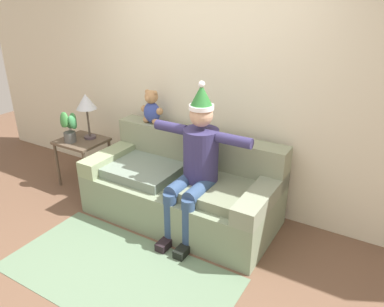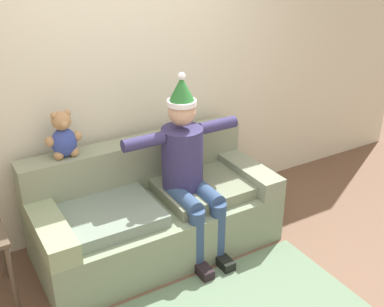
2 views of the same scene
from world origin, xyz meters
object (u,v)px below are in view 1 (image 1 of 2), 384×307
(potted_plant, at_px, (69,126))
(candle_tall, at_px, (70,128))
(table_lamp, at_px, (86,104))
(couch, at_px, (183,188))
(teddy_bear, at_px, (152,108))
(person_seated, at_px, (196,161))
(side_table, at_px, (82,147))

(potted_plant, height_order, candle_tall, potted_plant)
(table_lamp, relative_size, potted_plant, 1.40)
(table_lamp, bearing_deg, couch, -3.19)
(teddy_bear, distance_m, table_lamp, 0.83)
(table_lamp, xyz_separation_m, potted_plant, (-0.11, -0.20, -0.23))
(person_seated, relative_size, teddy_bear, 3.97)
(side_table, bearing_deg, candle_tall, -172.48)
(couch, relative_size, teddy_bear, 5.21)
(teddy_bear, distance_m, candle_tall, 1.10)
(potted_plant, distance_m, candle_tall, 0.14)
(side_table, bearing_deg, person_seated, -5.08)
(candle_tall, bearing_deg, side_table, 7.52)
(table_lamp, xyz_separation_m, candle_tall, (-0.20, -0.12, -0.30))
(potted_plant, bearing_deg, side_table, 58.40)
(couch, height_order, table_lamp, table_lamp)
(couch, bearing_deg, table_lamp, 176.81)
(potted_plant, bearing_deg, candle_tall, 136.27)
(couch, bearing_deg, person_seated, -34.20)
(potted_plant, relative_size, candle_tall, 1.91)
(side_table, bearing_deg, potted_plant, -121.60)
(teddy_bear, xyz_separation_m, candle_tall, (-1.00, -0.33, -0.32))
(person_seated, relative_size, candle_tall, 7.34)
(person_seated, xyz_separation_m, side_table, (-1.69, 0.15, -0.27))
(couch, xyz_separation_m, side_table, (-1.44, -0.02, 0.16))
(person_seated, height_order, table_lamp, person_seated)
(person_seated, height_order, potted_plant, person_seated)
(couch, relative_size, person_seated, 1.31)
(couch, distance_m, teddy_bear, 0.97)
(side_table, height_order, candle_tall, candle_tall)
(teddy_bear, relative_size, table_lamp, 0.69)
(person_seated, height_order, candle_tall, person_seated)
(potted_plant, bearing_deg, teddy_bear, 24.52)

